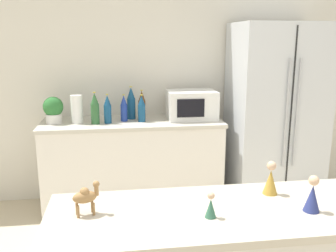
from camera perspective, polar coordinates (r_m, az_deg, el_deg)
wall_back at (r=3.99m, az=0.54°, el=7.37°), size 8.00×0.06×2.55m
back_counter at (r=3.80m, az=-5.33°, el=-5.76°), size 1.76×0.63×0.90m
refrigerator at (r=3.95m, az=15.95°, el=1.52°), size 0.87×0.72×1.83m
potted_plant at (r=3.69m, az=-17.07°, el=2.44°), size 0.19×0.19×0.25m
paper_towel_roll at (r=3.64m, az=-13.72°, el=2.52°), size 0.11×0.11×0.27m
microwave at (r=3.74m, az=3.59°, el=3.26°), size 0.48×0.37×0.28m
back_bottle_0 at (r=3.61m, az=-4.04°, el=2.64°), size 0.07×0.07×0.26m
back_bottle_1 at (r=3.65m, az=-6.74°, el=2.67°), size 0.07×0.07×0.26m
back_bottle_2 at (r=3.58m, az=-9.20°, el=2.52°), size 0.07×0.07×0.28m
back_bottle_3 at (r=3.74m, az=-5.63°, el=3.45°), size 0.08×0.08×0.33m
back_bottle_4 at (r=3.57m, az=-11.07°, el=2.60°), size 0.08×0.08×0.30m
back_bottle_5 at (r=3.74m, az=-4.00°, el=3.21°), size 0.07×0.07×0.29m
camel_figurine at (r=1.69m, az=-12.41°, el=-10.39°), size 0.12×0.08×0.15m
wise_man_figurine_blue at (r=1.65m, az=6.53°, el=-12.10°), size 0.05×0.05×0.12m
wise_man_figurine_crimson at (r=1.93m, az=15.37°, el=-7.92°), size 0.07×0.07×0.17m
wise_man_figurine_purple at (r=1.80m, az=21.15°, el=-9.92°), size 0.07×0.07×0.17m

